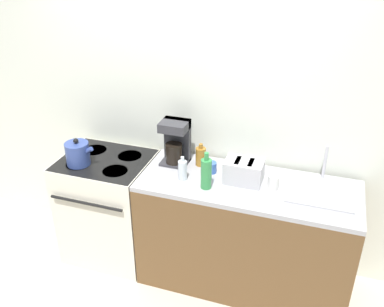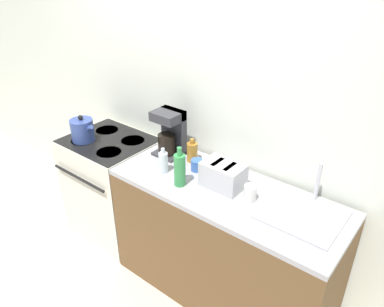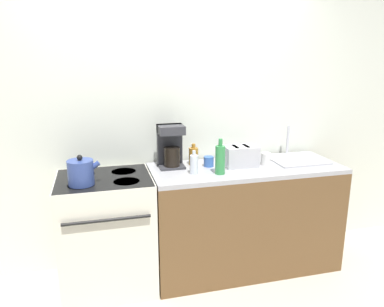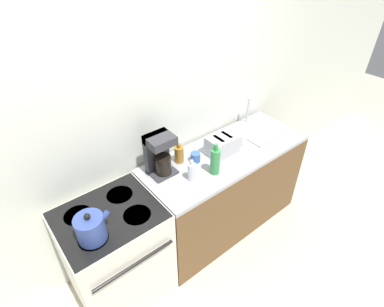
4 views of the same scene
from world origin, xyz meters
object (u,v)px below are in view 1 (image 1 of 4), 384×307
coffee_maker (176,141)px  bottle_green (206,173)px  cup_blue (211,167)px  kettle (78,154)px  toaster (244,171)px  bottle_clear (183,170)px  stove (110,206)px  bottle_amber (201,156)px  cup_white (273,182)px

coffee_maker → bottle_green: bearing=-40.6°
bottle_green → cup_blue: bottle_green is taller
kettle → coffee_maker: 0.77m
toaster → bottle_clear: (-0.43, -0.11, -0.01)m
bottle_green → cup_blue: size_ratio=3.34×
coffee_maker → stove: bearing=-164.3°
bottle_amber → cup_white: bearing=-15.2°
coffee_maker → cup_blue: size_ratio=4.22×
cup_blue → kettle: bearing=-168.5°
kettle → cup_blue: size_ratio=2.76×
toaster → stove: bearing=-178.4°
bottle_green → cup_blue: bearing=96.9°
kettle → cup_white: 1.52m
kettle → bottle_green: bearing=-0.5°
bottle_clear → cup_blue: size_ratio=2.22×
bottle_green → bottle_amber: bearing=114.1°
kettle → bottle_green: 1.05m
coffee_maker → bottle_green: size_ratio=1.26×
toaster → cup_blue: toaster is taller
stove → kettle: bearing=-142.0°
kettle → bottle_clear: 0.86m
kettle → cup_white: size_ratio=2.22×
toaster → bottle_amber: bearing=159.5°
bottle_green → bottle_clear: size_ratio=1.51×
kettle → stove: bearing=38.0°
stove → coffee_maker: coffee_maker is taller
bottle_clear → coffee_maker: bearing=120.6°
toaster → cup_blue: size_ratio=3.27×
kettle → bottle_clear: (0.86, 0.04, -0.01)m
bottle_green → cup_blue: (-0.03, 0.22, -0.08)m
coffee_maker → bottle_green: coffee_maker is taller
stove → bottle_clear: bearing=-6.4°
toaster → bottle_clear: bottle_clear is taller
cup_blue → stove: bearing=-174.4°
kettle → bottle_amber: 0.96m
bottle_clear → cup_white: (0.66, 0.09, -0.03)m
bottle_clear → cup_blue: 0.24m
kettle → bottle_clear: size_ratio=1.25×
kettle → cup_white: (1.51, 0.13, -0.04)m
toaster → cup_white: bearing=-5.8°
kettle → toaster: kettle is taller
bottle_green → bottle_clear: (-0.20, 0.05, -0.04)m
bottle_clear → cup_blue: bearing=43.6°
stove → bottle_amber: (0.76, 0.17, 0.53)m
toaster → coffee_maker: size_ratio=0.77×
kettle → bottle_green: (1.05, -0.01, 0.03)m
kettle → bottle_green: size_ratio=0.83×
bottle_green → bottle_amber: (-0.14, 0.30, -0.04)m
stove → coffee_maker: bearing=15.7°
cup_blue → bottle_clear: bearing=-136.4°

